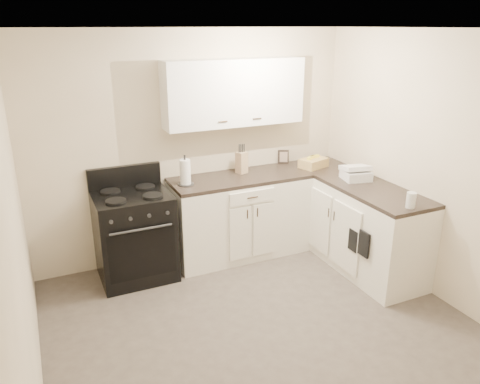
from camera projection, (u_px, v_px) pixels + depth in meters
name	position (u px, v px, depth m)	size (l,w,h in m)	color
floor	(268.00, 334.00, 4.04)	(3.60, 3.60, 0.00)	#473F38
ceiling	(275.00, 28.00, 3.20)	(3.60, 3.60, 0.00)	white
wall_back	(194.00, 147.00, 5.16)	(3.60, 3.60, 0.00)	beige
wall_right	(442.00, 171.00, 4.33)	(3.60, 3.60, 0.00)	beige
wall_left	(16.00, 242.00, 2.91)	(3.60, 3.60, 0.00)	beige
wall_front	(462.00, 329.00, 2.08)	(3.60, 3.60, 0.00)	beige
base_cabinets_back	(240.00, 217.00, 5.34)	(1.55, 0.60, 0.90)	white
base_cabinets_right	(352.00, 222.00, 5.20)	(0.60, 1.90, 0.90)	white
countertop_back	(240.00, 178.00, 5.18)	(1.55, 0.60, 0.04)	black
countertop_right	(355.00, 182.00, 5.05)	(0.60, 1.90, 0.04)	black
upper_cabinets	(234.00, 92.00, 5.00)	(1.55, 0.30, 0.70)	white
stove	(135.00, 236.00, 4.84)	(0.76, 0.65, 0.92)	black
knife_block	(242.00, 163.00, 5.26)	(0.11, 0.10, 0.24)	tan
paper_towel	(185.00, 172.00, 4.87)	(0.11, 0.11, 0.27)	white
picture_frame	(283.00, 157.00, 5.64)	(0.13, 0.02, 0.16)	black
wicker_basket	(313.00, 163.00, 5.49)	(0.32, 0.21, 0.11)	tan
countertop_grill	(356.00, 175.00, 5.05)	(0.28, 0.26, 0.10)	white
glass_jar	(411.00, 200.00, 4.27)	(0.09, 0.09, 0.14)	silver
oven_mitt_near	(364.00, 244.00, 4.54)	(0.02, 0.15, 0.26)	black
oven_mitt_far	(353.00, 241.00, 4.69)	(0.02, 0.13, 0.22)	black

